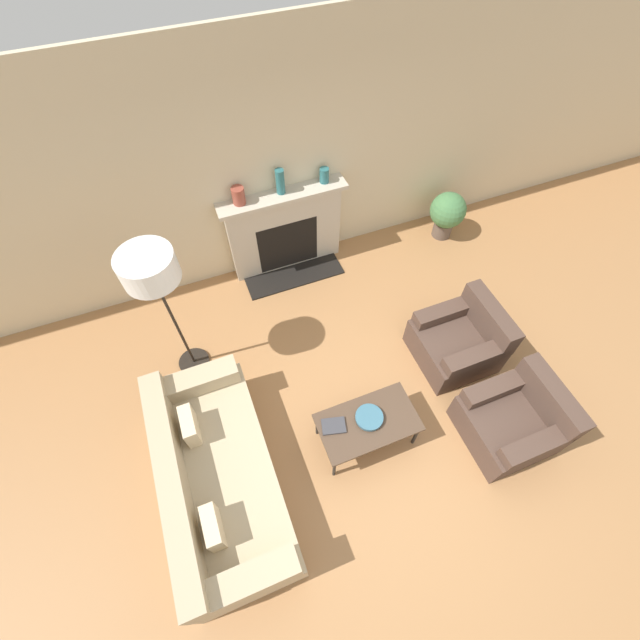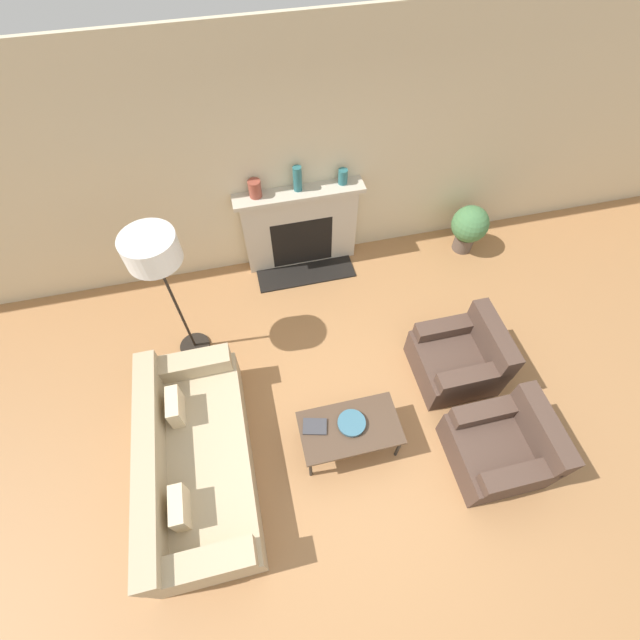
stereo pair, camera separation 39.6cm
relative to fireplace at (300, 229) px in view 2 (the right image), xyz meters
name	(u,v)px [view 2 (the right image)]	position (x,y,z in m)	size (l,w,h in m)	color
ground_plane	(371,452)	(0.15, -2.77, -0.57)	(18.00, 18.00, 0.00)	#A87547
wall_back	(308,159)	(0.15, 0.14, 0.88)	(18.00, 0.06, 2.90)	beige
fireplace	(300,229)	(0.00, 0.00, 0.00)	(1.55, 0.59, 1.16)	beige
couch	(194,461)	(-1.56, -2.55, -0.28)	(0.94, 2.04, 0.75)	tan
armchair_near	(502,447)	(1.34, -3.09, -0.29)	(0.83, 0.81, 0.76)	#4C382D
armchair_far	(460,358)	(1.34, -2.09, -0.29)	(0.83, 0.81, 0.76)	#4C382D
coffee_table	(350,429)	(-0.06, -2.62, -0.17)	(0.96, 0.54, 0.43)	#4C3828
bowl	(352,423)	(-0.04, -2.59, -0.10)	(0.27, 0.27, 0.05)	#38667A
book	(315,426)	(-0.39, -2.54, -0.12)	(0.26, 0.21, 0.02)	#38383D
floor_lamp	(154,257)	(-1.52, -1.08, 0.98)	(0.50, 0.50, 1.78)	black
mantel_vase_left	(255,189)	(-0.49, 0.01, 0.70)	(0.15, 0.15, 0.20)	brown
mantel_vase_center_left	(297,179)	(0.00, 0.01, 0.75)	(0.10, 0.10, 0.30)	#28666B
mantel_vase_center_right	(343,177)	(0.53, 0.01, 0.69)	(0.11, 0.11, 0.18)	#28666B
potted_plant	(469,226)	(2.23, -0.30, -0.16)	(0.49, 0.49, 0.69)	brown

